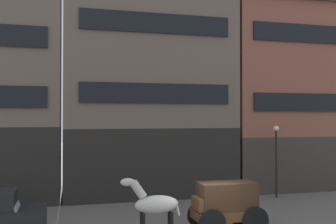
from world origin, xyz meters
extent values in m
cube|color=black|center=(-0.53, 10.61, 1.99)|extent=(10.00, 6.10, 3.98)
cube|color=#66564C|center=(-0.53, 10.61, 9.80)|extent=(10.00, 6.10, 11.64)
cube|color=black|center=(-0.53, 7.50, 5.92)|extent=(8.40, 0.12, 1.10)
cube|color=black|center=(-0.53, 7.50, 9.80)|extent=(8.40, 0.12, 1.10)
cube|color=#38332D|center=(9.00, 10.61, 1.70)|extent=(8.75, 6.10, 3.40)
cube|color=brown|center=(9.00, 10.61, 7.62)|extent=(8.75, 6.10, 8.44)
cube|color=#47423D|center=(9.00, 10.61, 12.09)|extent=(9.25, 6.60, 0.50)
cube|color=black|center=(9.00, 7.50, 5.51)|extent=(7.35, 0.12, 1.10)
cube|color=black|center=(9.00, 7.50, 9.73)|extent=(7.35, 0.12, 1.10)
cube|color=brown|center=(0.92, 1.21, 0.70)|extent=(2.71, 1.32, 0.36)
cube|color=#3D2819|center=(0.92, 1.21, 1.43)|extent=(2.30, 1.12, 1.10)
cube|color=brown|center=(-0.22, 1.22, 1.18)|extent=(0.41, 1.04, 0.50)
cylinder|color=black|center=(0.02, 0.50, 0.55)|extent=(1.10, 0.09, 1.10)
cylinder|color=black|center=(0.03, 1.92, 0.55)|extent=(1.10, 0.09, 1.10)
cylinder|color=black|center=(1.82, 0.49, 0.55)|extent=(1.10, 0.09, 1.10)
cylinder|color=black|center=(1.83, 1.91, 0.55)|extent=(1.10, 0.09, 1.10)
ellipsoid|color=beige|center=(-1.98, 1.21, 1.25)|extent=(1.70, 0.61, 0.70)
cylinder|color=beige|center=(-2.70, 1.21, 1.85)|extent=(0.67, 0.33, 0.76)
ellipsoid|color=beige|center=(-3.10, 1.22, 2.15)|extent=(0.56, 0.24, 0.30)
cylinder|color=beige|center=(-1.17, 1.20, 1.10)|extent=(0.27, 0.10, 0.65)
cylinder|color=black|center=(-2.53, 1.39, 0.47)|extent=(0.14, 0.14, 0.95)
cylinder|color=black|center=(-1.43, 1.38, 0.47)|extent=(0.14, 0.14, 0.95)
cube|color=silver|center=(-7.24, 2.39, 1.35)|extent=(0.34, 1.31, 0.56)
cylinder|color=black|center=(-6.75, 3.24, 0.33)|extent=(0.66, 0.18, 0.66)
cylinder|color=black|center=(6.34, 6.74, 1.90)|extent=(0.12, 0.12, 3.80)
sphere|color=silver|center=(6.34, 6.74, 3.96)|extent=(0.32, 0.32, 0.32)
camera|label=1|loc=(-5.35, -13.51, 4.58)|focal=41.96mm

